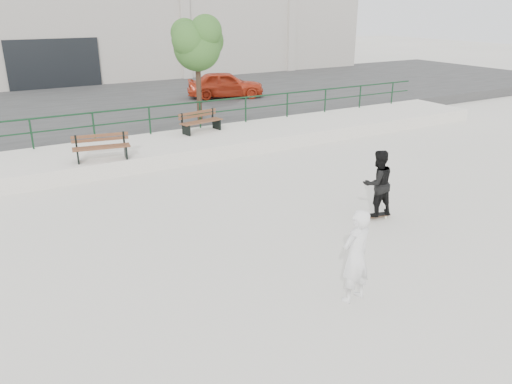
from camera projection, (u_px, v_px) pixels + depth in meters
ground at (293, 289)px, 9.27m from camera, size 120.00×120.00×0.00m
ledge at (136, 153)px, 16.87m from camera, size 30.00×3.00×0.50m
parking_strip at (81, 110)px, 23.75m from camera, size 60.00×14.00×0.50m
railing at (122, 117)px, 17.57m from camera, size 28.00×0.06×1.03m
commercial_building at (28, 11)px, 33.55m from camera, size 44.20×16.33×8.00m
bench_left at (101, 147)px, 15.18m from camera, size 1.75×0.76×0.78m
bench_right at (201, 122)px, 18.51m from camera, size 1.74×0.82×0.77m
tree at (197, 42)px, 19.50m from camera, size 2.33×2.07×4.14m
red_car at (225, 84)px, 25.34m from camera, size 4.16×2.82×1.32m
skateboard at (375, 215)px, 12.32m from camera, size 0.81×0.38×0.09m
standing_skater at (378, 183)px, 12.03m from camera, size 0.86×0.71×1.65m
seated_skater at (356, 256)px, 8.64m from camera, size 0.68×0.50×1.74m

